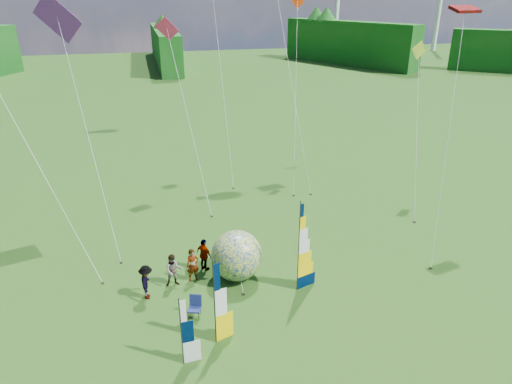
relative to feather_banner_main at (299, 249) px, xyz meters
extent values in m
plane|color=#3D6320|center=(-1.04, -3.42, -2.44)|extent=(220.00, 220.00, 0.00)
sphere|color=navy|center=(-2.77, 1.87, -1.09)|extent=(3.00, 3.00, 2.71)
imported|color=#66594C|center=(-5.08, 2.19, -1.52)|extent=(0.74, 0.55, 1.85)
imported|color=#66594C|center=(-6.10, 1.97, -1.54)|extent=(0.88, 0.43, 1.81)
imported|color=#66594C|center=(-7.49, 1.22, -1.53)|extent=(0.54, 1.22, 1.83)
imported|color=#66594C|center=(-4.35, 3.02, -1.50)|extent=(1.03, 1.16, 1.89)
camera|label=1|loc=(-6.82, -18.46, 11.66)|focal=32.00mm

